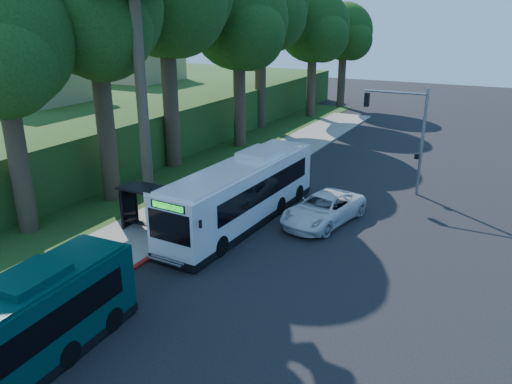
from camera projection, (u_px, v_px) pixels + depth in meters
The scene contains 16 objects.
ground at pixel (289, 236), 26.90m from camera, with size 140.00×140.00×0.00m, color black.
sidewalk at pixel (179, 212), 30.05m from camera, with size 4.50×70.00×0.12m, color gray.
red_curb at pixel (169, 245), 25.71m from camera, with size 0.25×30.00×0.13m, color #A11511.
grass_verge at pixel (155, 177), 36.72m from camera, with size 8.00×70.00×0.06m, color #234719.
bus_shelter at pixel (147, 200), 27.06m from camera, with size 3.20×1.51×2.55m.
stop_sign_pole at pixel (148, 214), 24.37m from camera, with size 0.35×0.06×3.17m.
traffic_signal_pole at pixel (407, 127), 32.13m from camera, with size 4.10×0.30×7.00m.
hillside_backdrop at pixel (111, 108), 50.13m from camera, with size 24.00×60.00×8.80m.
tree_0 at pixel (95, 16), 28.52m from camera, with size 8.40×8.00×15.70m.
tree_2 at pixel (240, 25), 41.92m from camera, with size 8.82×8.40×15.12m.
tree_3 at pixel (262, 7), 48.97m from camera, with size 10.08×9.60×17.28m.
tree_4 at pixel (314, 30), 55.33m from camera, with size 8.40×8.00×14.14m.
tree_5 at pixel (345, 35), 61.85m from camera, with size 7.35×7.00×12.86m.
tree_6 at pixel (1, 49), 24.23m from camera, with size 7.56×7.20×13.74m.
white_bus at pixel (243, 191), 28.14m from camera, with size 3.26×12.91×3.82m.
pickup at pixel (323, 209), 28.42m from camera, with size 2.74×5.95×1.65m, color silver.
Camera 1 is at (9.71, -22.61, 11.26)m, focal length 35.00 mm.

